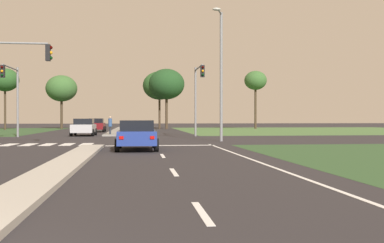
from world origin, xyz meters
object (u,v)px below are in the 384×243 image
Objects in this scene: treeline_fourth at (159,86)px; treeline_fifth at (167,84)px; street_lamp_second at (221,69)px; pedestrian_at_median at (110,123)px; treeline_second at (5,80)px; treeline_third at (62,89)px; traffic_signal_far_right at (198,88)px; car_maroon_third at (96,125)px; treeline_sixth at (256,81)px; car_blue_second at (137,135)px; car_silver_fourth at (84,127)px; traffic_signal_far_left at (12,88)px.

treeline_fifth is at bearing -55.66° from treeline_fourth.
pedestrian_at_median is (-8.14, 11.30, -3.86)m from street_lamp_second.
treeline_second is at bearing 124.31° from street_lamp_second.
street_lamp_second is at bearing -86.33° from treeline_fourth.
treeline_third is at bearing 174.37° from treeline_fourth.
car_maroon_third is at bearing 122.36° from traffic_signal_far_right.
car_maroon_third is 26.63m from treeline_sixth.
pedestrian_at_median is (-7.57, 3.58, -3.06)m from traffic_signal_far_right.
pedestrian_at_median reaches higher than car_blue_second.
traffic_signal_far_right is at bearing -49.38° from treeline_second.
car_maroon_third is 0.49× the size of street_lamp_second.
treeline_fifth is (-0.87, 27.96, 2.30)m from traffic_signal_far_right.
treeline_third is (-8.52, 27.17, 4.79)m from pedestrian_at_median.
treeline_fourth is (7.97, 13.90, 5.56)m from car_maroon_third.
car_silver_fourth is at bearing -132.25° from treeline_sixth.
car_silver_fourth is 0.50× the size of street_lamp_second.
car_maroon_third is 16.75m from traffic_signal_far_left.
treeline_fourth reaches higher than treeline_second.
treeline_third is (-10.91, 46.32, 5.15)m from car_blue_second.
car_blue_second is 0.53× the size of treeline_second.
car_blue_second is 45.38m from treeline_fourth.
car_silver_fourth is at bearing 158.54° from traffic_signal_far_right.
treeline_third is at bearing 91.67° from traffic_signal_far_left.
treeline_third is at bearing -127.43° from pedestrian_at_median.
treeline_fourth is at bearing 65.53° from traffic_signal_far_left.
car_maroon_third is at bearing -40.70° from treeline_second.
traffic_signal_far_right is 1.03× the size of traffic_signal_far_left.
treeline_fifth is (14.33, 28.02, 2.42)m from traffic_signal_far_left.
treeline_third is 0.90× the size of treeline_fifth.
car_blue_second is 47.86m from treeline_third.
traffic_signal_far_right is at bearing -88.22° from treeline_fifth.
traffic_signal_far_left reaches higher than car_silver_fourth.
treeline_third is (6.90, 3.94, -0.86)m from treeline_second.
car_maroon_third is at bearing -134.28° from pedestrian_at_median.
car_silver_fourth is at bearing -62.75° from pedestrian_at_median.
traffic_signal_far_left is 39.97m from treeline_sixth.
traffic_signal_far_left is (-5.25, -3.97, 3.27)m from car_silver_fourth.
traffic_signal_far_left is at bearing -114.47° from treeline_fourth.
treeline_second is 22.16m from treeline_fifth.
traffic_signal_far_right is at bearing -113.56° from treeline_sixth.
traffic_signal_far_right is 0.72× the size of treeline_fourth.
treeline_fourth is at bearing 93.67° from street_lamp_second.
street_lamp_second is at bearing 53.76° from car_blue_second.
treeline_fourth is at bearing -157.45° from pedestrian_at_median.
traffic_signal_far_right is (5.19, 15.56, 3.41)m from car_blue_second.
treeline_fifth is at bearing 62.92° from traffic_signal_far_left.
treeline_fifth reaches higher than treeline_third.
street_lamp_second reaches higher than treeline_fifth.
treeline_fifth is at bearing 92.30° from street_lamp_second.
pedestrian_at_median is 0.19× the size of treeline_second.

